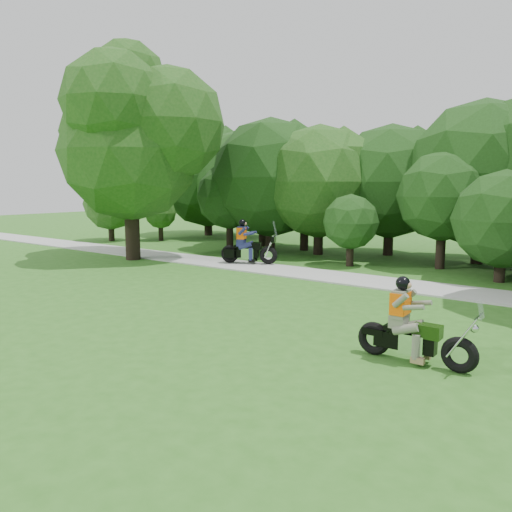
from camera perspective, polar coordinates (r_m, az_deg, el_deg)
The scene contains 6 objects.
ground at distance 12.37m, azimuth -5.93°, elevation -8.32°, with size 100.00×100.00×0.00m, color #2D631C.
walkway at distance 18.87m, azimuth 10.75°, elevation -2.59°, with size 60.00×2.20×0.06m, color #A5A59F.
tree_line at distance 24.86m, azimuth 17.42°, elevation 8.08°, with size 40.39×11.64×7.61m.
big_tree_west at distance 24.35m, azimuth -13.72°, elevation 13.24°, with size 8.64×6.56×9.96m.
chopper_motorcycle at distance 10.40m, azimuth 17.13°, elevation -8.21°, with size 2.40×0.64×1.72m.
touring_motorcycle at distance 21.89m, azimuth -1.22°, elevation 0.98°, with size 2.43×1.50×1.95m.
Camera 1 is at (8.06, -8.70, 3.50)m, focal length 35.00 mm.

